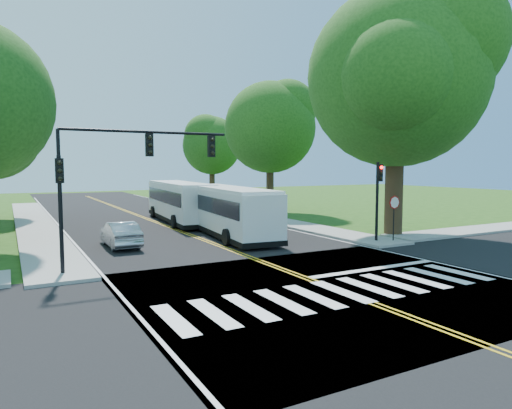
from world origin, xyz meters
TOP-DOWN VIEW (x-y plane):
  - ground at (0.00, 0.00)m, footprint 140.00×140.00m
  - road at (0.00, 18.00)m, footprint 14.00×96.00m
  - cross_road at (0.00, 0.00)m, footprint 60.00×12.00m
  - center_line at (0.00, 22.00)m, footprint 0.36×70.00m
  - edge_line_w at (-6.80, 22.00)m, footprint 0.12×70.00m
  - edge_line_e at (6.80, 22.00)m, footprint 0.12×70.00m
  - crosswalk at (0.00, -0.50)m, footprint 12.60×3.00m
  - stop_bar at (3.50, 1.60)m, footprint 6.60×0.40m
  - sidewalk_nw at (-8.30, 25.00)m, footprint 2.60×40.00m
  - sidewalk_ne at (8.30, 25.00)m, footprint 2.60×40.00m
  - sidewalk_xe at (20.00, 6.80)m, footprint 20.00×2.60m
  - tree_ne_big at (11.00, 8.00)m, footprint 10.80×10.80m
  - tree_east_mid at (11.50, 24.00)m, footprint 8.40×8.40m
  - tree_east_far at (12.50, 40.00)m, footprint 7.20×7.20m
  - signal_nw at (-5.86, 6.43)m, footprint 7.15×0.46m
  - signal_ne at (8.20, 6.44)m, footprint 0.30×0.46m
  - stop_sign at (9.00, 5.98)m, footprint 0.76×0.08m
  - bus_lead at (1.99, 13.04)m, footprint 3.65×11.85m
  - bus_follow at (1.69, 21.13)m, footprint 3.62×12.04m
  - hatchback at (-4.77, 12.05)m, footprint 1.45×4.14m
  - suv at (5.83, 15.53)m, footprint 3.09×4.72m
  - dark_sedan at (5.46, 17.17)m, footprint 2.23×4.85m

SIDE VIEW (x-z plane):
  - ground at x=0.00m, z-range 0.00..0.00m
  - road at x=0.00m, z-range 0.00..0.01m
  - cross_road at x=0.00m, z-range 0.00..0.01m
  - center_line at x=0.00m, z-range 0.01..0.02m
  - edge_line_w at x=-6.80m, z-range 0.01..0.02m
  - edge_line_e at x=6.80m, z-range 0.01..0.02m
  - crosswalk at x=0.00m, z-range 0.01..0.02m
  - stop_bar at x=3.50m, z-range 0.01..0.02m
  - sidewalk_nw at x=-8.30m, z-range 0.00..0.15m
  - sidewalk_ne at x=8.30m, z-range 0.00..0.15m
  - sidewalk_xe at x=20.00m, z-range 0.00..0.15m
  - suv at x=5.83m, z-range 0.01..1.22m
  - hatchback at x=-4.77m, z-range 0.01..1.37m
  - dark_sedan at x=5.46m, z-range 0.01..1.38m
  - bus_lead at x=1.99m, z-range 0.10..3.11m
  - bus_follow at x=1.69m, z-range 0.10..3.17m
  - stop_sign at x=9.00m, z-range 0.77..3.30m
  - signal_ne at x=8.20m, z-range 0.76..5.16m
  - signal_nw at x=-5.86m, z-range 1.55..7.21m
  - tree_east_far at x=12.50m, z-range 1.69..12.03m
  - tree_east_mid at x=11.50m, z-range 1.89..13.82m
  - tree_ne_big at x=11.00m, z-range 2.17..17.08m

